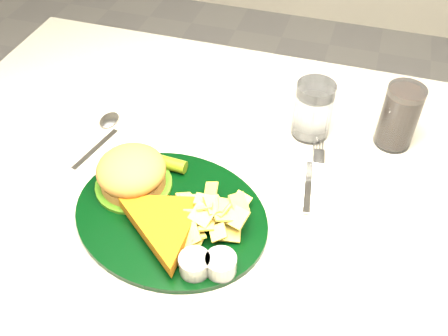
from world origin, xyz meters
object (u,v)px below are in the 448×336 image
Objects in this scene: water_glass at (313,110)px; dinner_plate at (169,202)px; fork_napkin at (309,183)px; cola_glass at (399,117)px; table at (234,296)px.

dinner_plate is at bearing -122.96° from water_glass.
dinner_plate is 0.24m from fork_napkin.
dinner_plate is at bearing -153.01° from fork_napkin.
table is at bearing -144.38° from cola_glass.
water_glass is at bearing 58.61° from table.
fork_napkin is at bearing 47.42° from dinner_plate.
cola_glass reaches higher than table.
water_glass is (0.17, 0.27, 0.02)m from dinner_plate.
water_glass is at bearing 69.97° from dinner_plate.
cola_glass is (0.24, 0.17, 0.43)m from table.
dinner_plate is 0.32m from water_glass.
dinner_plate is 2.07× the size of fork_napkin.
table is 0.53m from cola_glass.
cola_glass is (0.15, 0.02, 0.01)m from water_glass.
cola_glass is at bearing 35.62° from table.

